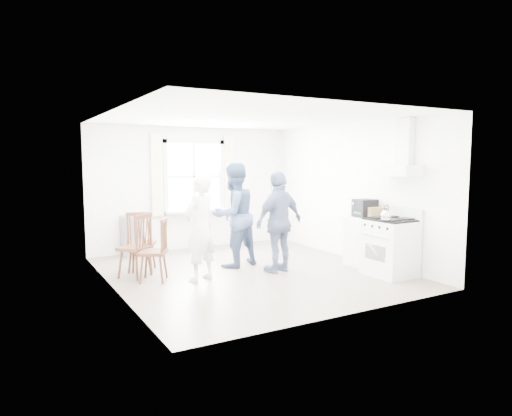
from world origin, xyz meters
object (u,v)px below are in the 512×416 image
Objects in this scene: stereo_stack at (365,208)px; person_left at (200,228)px; gas_stove at (390,247)px; windsor_chair_b at (140,235)px; windsor_chair_c at (160,243)px; low_cabinet at (364,242)px; person_right at (279,222)px; windsor_chair_a at (140,239)px; person_mid at (234,215)px.

person_left reaches higher than stereo_stack.
stereo_stack reaches higher than gas_stove.
windsor_chair_b is 1.04× the size of windsor_chair_c.
person_left is at bearing -24.69° from windsor_chair_c.
gas_stove is 1.24× the size of low_cabinet.
windsor_chair_b is at bearing 156.25° from stereo_stack.
stereo_stack is 2.97m from person_left.
person_left is at bearing 168.47° from stereo_stack.
person_right is (1.38, -0.16, 0.02)m from person_left.
person_left is (-2.91, 0.57, 0.40)m from low_cabinet.
windsor_chair_a reaches higher than windsor_chair_b.
person_mid is (-2.01, 1.18, -0.13)m from stereo_stack.
windsor_chair_a is at bearing 119.84° from windsor_chair_c.
windsor_chair_b is at bearing 98.70° from windsor_chair_c.
windsor_chair_a is 1.01× the size of windsor_chair_b.
low_cabinet is (0.07, 0.70, -0.03)m from gas_stove.
windsor_chair_c is at bearing 166.17° from stereo_stack.
person_left is 0.98× the size of person_right.
person_right is (0.49, -0.75, -0.07)m from person_mid.
stereo_stack is (-0.01, -0.02, 0.61)m from low_cabinet.
windsor_chair_b is at bearing 74.31° from windsor_chair_a.
person_right reaches higher than low_cabinet.
windsor_chair_b is at bearing -79.58° from person_left.
windsor_chair_b is (0.10, 0.36, -0.00)m from windsor_chair_a.
gas_stove is at bearing 129.75° from person_right.
gas_stove is at bearing 131.59° from person_left.
person_mid reaches higher than person_right.
windsor_chair_b is (-3.59, 1.58, -0.42)m from stereo_stack.
windsor_chair_a is 0.37m from windsor_chair_b.
windsor_chair_c is (-3.48, 0.86, -0.44)m from stereo_stack.
windsor_chair_c is at bearing -1.04° from person_mid.
low_cabinet is at bearing -13.46° from windsor_chair_c.
windsor_chair_c is (-3.42, 1.53, 0.13)m from gas_stove.
person_left is (-2.90, 0.59, -0.21)m from stereo_stack.
windsor_chair_a is at bearing -32.94° from person_right.
windsor_chair_b reaches higher than windsor_chair_c.
stereo_stack is 3.91m from windsor_chair_a.
stereo_stack reaches higher than low_cabinet.
person_right is at bearing -12.13° from windsor_chair_c.
windsor_chair_a is 0.57× the size of person_mid.
gas_stove is at bearing -24.18° from windsor_chair_c.
person_right reaches higher than windsor_chair_b.
windsor_chair_a is at bearing 161.65° from stereo_stack.
person_mid is at bearing -170.94° from person_left.
low_cabinet is 0.48× the size of person_mid.
gas_stove is 1.07× the size of windsor_chair_b.
person_mid is at bearing 149.55° from stereo_stack.
person_right is (2.06, -1.14, 0.22)m from windsor_chair_b.
stereo_stack is 1.60m from person_right.
gas_stove is at bearing 122.82° from person_mid.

